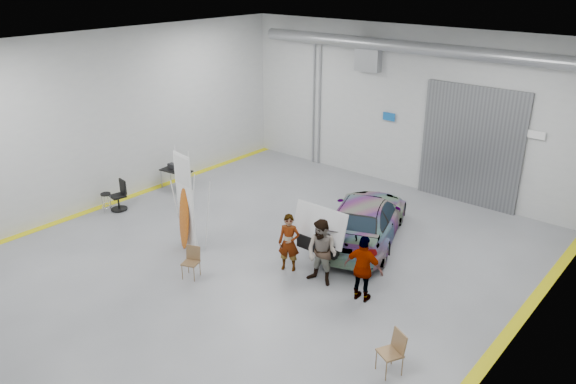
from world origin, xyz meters
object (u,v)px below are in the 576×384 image
Objects in this scene: surfboard_display at (185,209)px; shop_stool at (107,203)px; office_chair at (120,197)px; sedan_car at (365,219)px; folding_chair_near at (191,268)px; person_a at (289,243)px; folding_chair_far at (390,360)px; person_c at (364,269)px; person_b at (322,253)px; work_table at (175,170)px.

surfboard_display is 4.26m from shop_stool.
sedan_car is at bearing 33.96° from office_chair.
surfboard_display is 3.62× the size of folding_chair_near.
person_a is 4.81m from folding_chair_far.
person_c is 2.05× the size of folding_chair_near.
folding_chair_far is at bearing -50.11° from person_a.
person_c is 9.60m from office_chair.
surfboard_display is at bearing 0.60° from shop_stool.
surfboard_display reaches higher than shop_stool.
folding_chair_near is at bearing -152.09° from folding_chair_far.
folding_chair_far is at bearing -20.95° from folding_chair_near.
shop_stool is (-11.65, 0.91, 0.05)m from folding_chair_far.
folding_chair_far is (3.22, -1.93, -0.63)m from person_b.
person_b is 8.33m from office_chair.
person_c is 0.57× the size of surfboard_display.
folding_chair_far is 0.75× the size of work_table.
office_chair is (-4.02, 0.40, -0.82)m from surfboard_display.
sedan_car is at bearing -66.40° from person_c.
folding_chair_near reaches higher than shop_stool.
sedan_car reaches higher than work_table.
surfboard_display is (-5.56, -1.01, 0.38)m from person_c.
person_b is 1.45× the size of work_table.
person_c is 2.82m from folding_chair_far.
work_table is (-7.21, 1.93, -0.08)m from person_a.
surfboard_display is at bearing -35.71° from work_table.
person_a is at bearing 27.05° from surfboard_display.
work_table is 1.21× the size of office_chair.
person_a is 1.15m from person_b.
sedan_car is 8.53m from office_chair.
folding_chair_far is (4.36, -1.95, -0.54)m from person_a.
person_c is 2.54× the size of shop_stool.
sedan_car is at bearing 55.23° from surfboard_display.
person_c is 9.82m from work_table.
work_table is (-11.57, 3.88, 0.46)m from folding_chair_far.
person_a is at bearing 27.35° from folding_chair_near.
folding_chair_far is at bearing -18.53° from work_table.
shop_stool is at bearing -157.45° from folding_chair_far.
office_chair reaches higher than shop_stool.
person_c is 1.87× the size of folding_chair_far.
person_c is at bearing 19.70° from surfboard_display.
surfboard_display reaches higher than sedan_car.
surfboard_display is 5.04m from work_table.
shop_stool is (-9.71, -1.05, -0.54)m from person_c.
shop_stool is at bearing -91.62° from work_table.
person_a is at bearing 14.68° from office_chair.
work_table is (-9.63, 1.92, -0.14)m from person_c.
surfboard_display reaches higher than folding_chair_near.
surfboard_display is 3.31× the size of folding_chair_far.
person_a reaches higher than shop_stool.
sedan_car is 2.99× the size of person_a.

